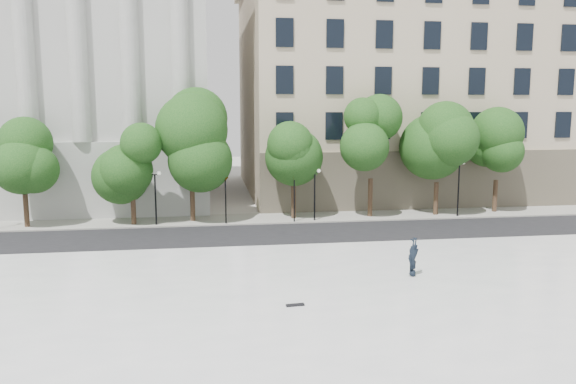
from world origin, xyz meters
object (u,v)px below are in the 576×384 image
Objects in this scene: traffic_light_east at (294,174)px; person_lying at (412,271)px; skateboard at (295,305)px; traffic_light_west at (225,175)px.

traffic_light_east is 2.24× the size of person_lying.
person_lying reaches higher than skateboard.
traffic_light_west is 17.88m from person_lying.
person_lying is at bearing -61.19° from traffic_light_west.
traffic_light_east is (5.08, 0.00, -0.01)m from traffic_light_west.
traffic_light_east is at bearing 75.98° from skateboard.
traffic_light_west is at bearing 180.00° from traffic_light_east.
traffic_light_west is 2.24× the size of person_lying.
traffic_light_west reaches higher than person_lying.
traffic_light_west is 5.50× the size of skateboard.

